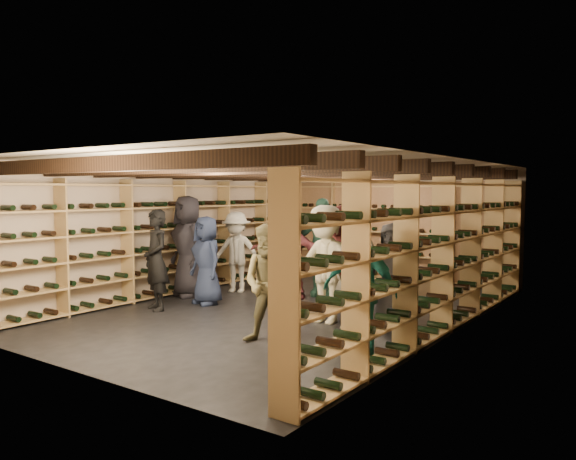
# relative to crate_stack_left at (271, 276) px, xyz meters

# --- Properties ---
(ground) EXTENTS (8.00, 8.00, 0.00)m
(ground) POSITION_rel_crate_stack_left_xyz_m (1.39, -1.30, -0.26)
(ground) COLOR black
(ground) RESTS_ON ground
(walls) EXTENTS (5.52, 8.02, 2.40)m
(walls) POSITION_rel_crate_stack_left_xyz_m (1.39, -1.30, 0.95)
(walls) COLOR #B9A590
(walls) RESTS_ON ground
(ceiling) EXTENTS (5.50, 8.00, 0.01)m
(ceiling) POSITION_rel_crate_stack_left_xyz_m (1.39, -1.30, 2.15)
(ceiling) COLOR beige
(ceiling) RESTS_ON walls
(ceiling_joists) EXTENTS (5.40, 7.12, 0.18)m
(ceiling_joists) POSITION_rel_crate_stack_left_xyz_m (1.39, -1.30, 2.01)
(ceiling_joists) COLOR black
(ceiling_joists) RESTS_ON ground
(wine_rack_left) EXTENTS (0.32, 7.50, 2.15)m
(wine_rack_left) POSITION_rel_crate_stack_left_xyz_m (-1.18, -1.30, 0.82)
(wine_rack_left) COLOR #AB8653
(wine_rack_left) RESTS_ON ground
(wine_rack_right) EXTENTS (0.32, 7.50, 2.15)m
(wine_rack_right) POSITION_rel_crate_stack_left_xyz_m (3.96, -1.30, 0.82)
(wine_rack_right) COLOR #AB8653
(wine_rack_right) RESTS_ON ground
(wine_rack_back) EXTENTS (4.70, 0.30, 2.15)m
(wine_rack_back) POSITION_rel_crate_stack_left_xyz_m (1.39, 2.53, 0.82)
(wine_rack_back) COLOR #AB8653
(wine_rack_back) RESTS_ON ground
(crate_stack_left) EXTENTS (0.54, 0.40, 0.51)m
(crate_stack_left) POSITION_rel_crate_stack_left_xyz_m (0.00, 0.00, 0.00)
(crate_stack_left) COLOR #A67D57
(crate_stack_left) RESTS_ON ground
(crate_stack_right) EXTENTS (0.59, 0.50, 0.51)m
(crate_stack_right) POSITION_rel_crate_stack_left_xyz_m (2.62, 1.12, 0.00)
(crate_stack_right) COLOR #A67D57
(crate_stack_right) RESTS_ON ground
(crate_loose) EXTENTS (0.57, 0.46, 0.17)m
(crate_loose) POSITION_rel_crate_stack_left_xyz_m (1.36, 1.39, -0.17)
(crate_loose) COLOR #A67D57
(crate_loose) RESTS_ON ground
(person_0) EXTENTS (1.06, 0.86, 1.87)m
(person_0) POSITION_rel_crate_stack_left_xyz_m (-0.79, -1.49, 0.68)
(person_0) COLOR black
(person_0) RESTS_ON ground
(person_1) EXTENTS (0.71, 0.59, 1.65)m
(person_1) POSITION_rel_crate_stack_left_xyz_m (-0.35, -2.64, 0.57)
(person_1) COLOR black
(person_1) RESTS_ON ground
(person_2) EXTENTS (0.91, 0.81, 1.54)m
(person_2) POSITION_rel_crate_stack_left_xyz_m (2.41, -3.19, 0.52)
(person_2) COLOR brown
(person_2) RESTS_ON ground
(person_3) EXTENTS (1.16, 0.71, 1.74)m
(person_3) POSITION_rel_crate_stack_left_xyz_m (2.37, -1.79, 0.62)
(person_3) COLOR beige
(person_3) RESTS_ON ground
(person_4) EXTENTS (0.96, 0.47, 1.58)m
(person_4) POSITION_rel_crate_stack_left_xyz_m (3.57, -2.98, 0.54)
(person_4) COLOR #1A6D64
(person_4) RESTS_ON ground
(person_5) EXTENTS (1.57, 0.61, 1.65)m
(person_5) POSITION_rel_crate_stack_left_xyz_m (0.83, -0.49, 0.57)
(person_5) COLOR brown
(person_5) RESTS_ON ground
(person_6) EXTENTS (0.84, 0.66, 1.52)m
(person_6) POSITION_rel_crate_stack_left_xyz_m (-0.02, -1.81, 0.50)
(person_6) COLOR #1F2A47
(person_6) RESTS_ON ground
(person_7) EXTENTS (0.67, 0.49, 1.68)m
(person_7) POSITION_rel_crate_stack_left_xyz_m (2.92, -1.87, 0.59)
(person_7) COLOR gray
(person_7) RESTS_ON ground
(person_8) EXTENTS (1.02, 0.91, 1.73)m
(person_8) POSITION_rel_crate_stack_left_xyz_m (2.32, -1.23, 0.61)
(person_8) COLOR #451615
(person_8) RESTS_ON ground
(person_9) EXTENTS (1.14, 0.91, 1.55)m
(person_9) POSITION_rel_crate_stack_left_xyz_m (-0.34, -0.64, 0.52)
(person_9) COLOR #B6B5A6
(person_9) RESTS_ON ground
(person_10) EXTENTS (1.16, 0.81, 1.82)m
(person_10) POSITION_rel_crate_stack_left_xyz_m (1.19, -0.00, 0.66)
(person_10) COLOR #244C3C
(person_10) RESTS_ON ground
(person_11) EXTENTS (1.45, 0.81, 1.49)m
(person_11) POSITION_rel_crate_stack_left_xyz_m (1.74, -0.00, 0.49)
(person_11) COLOR slate
(person_11) RESTS_ON ground
(person_12) EXTENTS (0.81, 0.61, 1.50)m
(person_12) POSITION_rel_crate_stack_left_xyz_m (3.29, -1.46, 0.50)
(person_12) COLOR #37383D
(person_12) RESTS_ON ground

